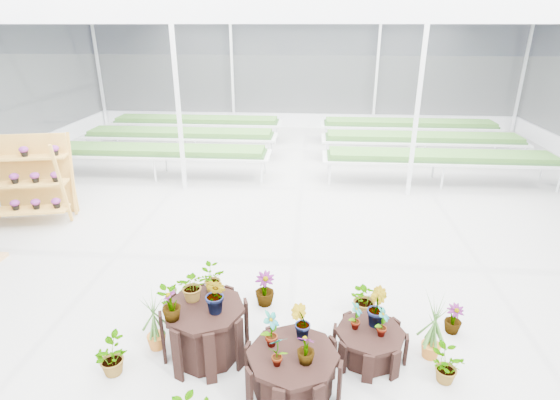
# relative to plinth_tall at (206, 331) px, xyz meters

# --- Properties ---
(ground_plane) EXTENTS (24.00, 24.00, 0.00)m
(ground_plane) POSITION_rel_plinth_tall_xyz_m (0.91, 2.32, -0.38)
(ground_plane) COLOR gray
(ground_plane) RESTS_ON ground
(greenhouse_shell) EXTENTS (18.00, 24.00, 4.50)m
(greenhouse_shell) POSITION_rel_plinth_tall_xyz_m (0.91, 2.32, 1.87)
(greenhouse_shell) COLOR white
(greenhouse_shell) RESTS_ON ground
(steel_frame) EXTENTS (18.00, 24.00, 4.50)m
(steel_frame) POSITION_rel_plinth_tall_xyz_m (0.91, 2.32, 1.87)
(steel_frame) COLOR silver
(steel_frame) RESTS_ON ground
(nursery_benches) EXTENTS (16.00, 7.00, 0.84)m
(nursery_benches) POSITION_rel_plinth_tall_xyz_m (0.91, 9.52, 0.04)
(nursery_benches) COLOR silver
(nursery_benches) RESTS_ON ground
(plinth_tall) EXTENTS (1.42, 1.42, 0.76)m
(plinth_tall) POSITION_rel_plinth_tall_xyz_m (0.00, 0.00, 0.00)
(plinth_tall) COLOR black
(plinth_tall) RESTS_ON ground
(plinth_mid) EXTENTS (1.36, 1.36, 0.60)m
(plinth_mid) POSITION_rel_plinth_tall_xyz_m (1.20, -0.60, -0.08)
(plinth_mid) COLOR black
(plinth_mid) RESTS_ON ground
(plinth_low) EXTENTS (1.07, 1.07, 0.42)m
(plinth_low) POSITION_rel_plinth_tall_xyz_m (2.20, 0.10, -0.17)
(plinth_low) COLOR black
(plinth_low) RESTS_ON ground
(shelf_rack) EXTENTS (1.98, 1.32, 1.93)m
(shelf_rack) POSITION_rel_plinth_tall_xyz_m (-4.97, 4.02, 0.58)
(shelf_rack) COLOR gold
(shelf_rack) RESTS_ON ground
(nursery_plants) EXTENTS (5.06, 3.01, 1.31)m
(nursery_plants) POSITION_rel_plinth_tall_xyz_m (0.89, 0.10, 0.09)
(nursery_plants) COLOR #3B6829
(nursery_plants) RESTS_ON ground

